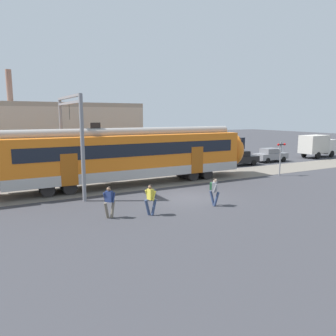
% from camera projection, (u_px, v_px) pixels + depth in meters
% --- Properties ---
extents(ground_plane, '(160.00, 160.00, 0.00)m').
position_uv_depth(ground_plane, '(188.00, 198.00, 20.95)').
color(ground_plane, '#38383D').
extents(commuter_train, '(38.05, 3.07, 4.73)m').
position_uv_depth(commuter_train, '(7.00, 163.00, 20.71)').
color(commuter_train, '#B2ADA8').
rests_on(commuter_train, ground).
extents(pedestrian_navy, '(0.70, 0.47, 1.67)m').
position_uv_depth(pedestrian_navy, '(109.00, 200.00, 16.71)').
color(pedestrian_navy, '#6B6051').
rests_on(pedestrian_navy, ground).
extents(pedestrian_yellow, '(0.68, 0.54, 1.67)m').
position_uv_depth(pedestrian_yellow, '(151.00, 197.00, 17.18)').
color(pedestrian_yellow, navy).
rests_on(pedestrian_yellow, ground).
extents(pedestrian_grey, '(0.50, 0.69, 1.67)m').
position_uv_depth(pedestrian_grey, '(214.00, 189.00, 18.99)').
color(pedestrian_grey, navy).
rests_on(pedestrian_grey, ground).
extents(parked_car_black, '(4.08, 1.93, 1.54)m').
position_uv_depth(parked_car_black, '(240.00, 158.00, 34.65)').
color(parked_car_black, black).
rests_on(parked_car_black, ground).
extents(parked_car_grey, '(4.01, 1.78, 1.54)m').
position_uv_depth(parked_car_grey, '(271.00, 155.00, 37.41)').
color(parked_car_grey, gray).
rests_on(parked_car_grey, ground).
extents(box_truck, '(5.36, 2.37, 2.82)m').
position_uv_depth(box_truck, '(317.00, 145.00, 41.08)').
color(box_truck, beige).
rests_on(box_truck, ground).
extents(catenary_gantry, '(0.24, 6.64, 6.53)m').
position_uv_depth(catenary_gantry, '(70.00, 129.00, 22.31)').
color(catenary_gantry, gray).
rests_on(catenary_gantry, ground).
extents(crossing_signal, '(0.96, 0.22, 3.00)m').
position_uv_depth(crossing_signal, '(281.00, 153.00, 28.43)').
color(crossing_signal, gray).
rests_on(crossing_signal, ground).
extents(background_building, '(14.61, 5.00, 9.20)m').
position_uv_depth(background_building, '(63.00, 137.00, 31.48)').
color(background_building, '#B2A899').
rests_on(background_building, ground).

